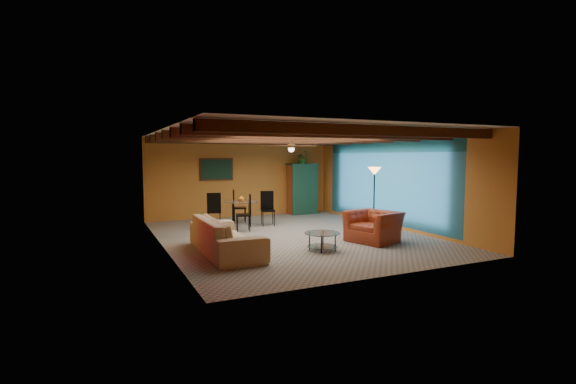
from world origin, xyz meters
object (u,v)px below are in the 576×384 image
coffee_table (322,241)px  floor_lamp (374,199)px  armoire (302,189)px  dining_table (241,209)px  potted_plant (302,158)px  vase (241,188)px  sofa (226,236)px  armchair (374,226)px

coffee_table → floor_lamp: (2.58, 1.60, 0.69)m
coffee_table → armoire: 5.98m
dining_table → floor_lamp: bearing=-35.0°
potted_plant → vase: size_ratio=2.78×
armoire → floor_lamp: 3.91m
sofa → armchair: (3.64, -0.35, -0.00)m
coffee_table → floor_lamp: size_ratio=0.45×
dining_table → armoire: 3.35m
armoire → floor_lamp: size_ratio=0.98×
armchair → vase: bearing=-165.0°
armchair → armoire: armoire is taller
floor_lamp → armoire: bearing=94.3°
coffee_table → armoire: size_ratio=0.46×
armchair → potted_plant: 5.48m
dining_table → armoire: bearing=29.9°
coffee_table → floor_lamp: floor_lamp is taller
sofa → vase: size_ratio=14.39×
potted_plant → vase: bearing=-150.1°
floor_lamp → vase: (-3.18, 2.23, 0.24)m
armoire → sofa: bearing=-134.1°
armchair → vase: size_ratio=6.39×
sofa → dining_table: size_ratio=1.31×
coffee_table → floor_lamp: 3.11m
dining_table → potted_plant: bearing=29.9°
dining_table → armoire: armoire is taller
armchair → vase: vase is taller
floor_lamp → vase: size_ratio=9.88×
sofa → dining_table: (1.42, 3.17, 0.14)m
floor_lamp → dining_table: bearing=145.0°
dining_table → floor_lamp: floor_lamp is taller
sofa → coffee_table: size_ratio=3.26×
sofa → coffee_table: sofa is taller
armchair → floor_lamp: bearing=126.1°
sofa → vase: vase is taller
armchair → dining_table: size_ratio=0.58×
armchair → coffee_table: bearing=-96.5°
potted_plant → armoire: bearing=0.0°
sofa → potted_plant: bearing=-41.4°
armoire → potted_plant: (0.00, 0.00, 1.14)m
armchair → coffee_table: size_ratio=1.45×
coffee_table → armchair: bearing=10.6°
dining_table → floor_lamp: size_ratio=1.12×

